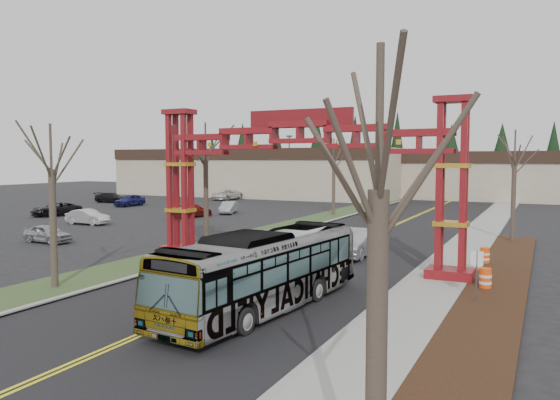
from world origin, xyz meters
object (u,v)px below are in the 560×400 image
Objects in this scene: transit_bus at (264,271)px; light_pole_mid at (173,160)px; gateway_arch at (300,158)px; retail_building_west at (268,172)px; parked_car_mid_a at (192,210)px; light_pole_near at (175,172)px; silver_sedan at (356,243)px; barrel_north at (485,256)px; bare_tree_median_mid at (206,156)px; parked_car_far_b at (226,195)px; parked_car_near_b at (88,217)px; retail_building_east at (532,175)px; parked_car_mid_b at (130,200)px; parked_car_near_c at (56,209)px; bare_tree_median_far at (334,161)px; bare_tree_right_near at (379,193)px; parked_car_far_a at (229,208)px; bare_tree_median_near at (51,170)px; light_pole_far at (289,163)px; parked_car_near_a at (48,234)px; parked_car_far_c at (111,198)px; bare_tree_right_far at (515,160)px; barrel_mid at (477,263)px; street_sign at (477,266)px; barrel_south at (485,279)px.

light_pole_mid is at bearing 136.98° from transit_bus.
gateway_arch is 61.78m from retail_building_west.
light_pole_near is at bearing 122.00° from parked_car_mid_a.
barrel_north is at bearing 6.05° from silver_sedan.
light_pole_mid is at bearing 130.66° from bare_tree_median_mid.
parked_car_mid_a is 0.88× the size of parked_car_far_b.
retail_building_east is at bearing -34.93° from parked_car_near_b.
parked_car_mid_b is (-5.05, -27.98, -3.00)m from retail_building_west.
retail_building_west is at bearing 88.73° from light_pole_mid.
bare_tree_median_far is at bearing 49.76° from parked_car_near_c.
bare_tree_right_near is at bearing -14.36° from parked_car_near_c.
bare_tree_median_near is (10.92, -32.99, 4.75)m from parked_car_far_a.
parked_car_far_b is (-31.57, 36.09, -0.09)m from silver_sedan.
parked_car_near_a is at bearing -88.21° from light_pole_far.
parked_car_far_b is at bearing -52.14° from parked_car_far_c.
parked_car_far_a is 0.73× the size of parked_car_far_b.
parked_car_mid_a and parked_car_far_c have the same top height.
barrel_north is (28.03, -18.41, -0.16)m from parked_car_far_a.
barrel_north is (-0.89, -9.67, -5.34)m from bare_tree_right_far.
barrel_mid is (26.55, -9.36, -4.34)m from light_pole_near.
street_sign is (40.19, -32.94, -4.30)m from light_pole_mid.
light_pole_mid is at bearing 120.27° from bare_tree_median_near.
parked_car_near_a is at bearing -110.05° from parked_car_far_a.
bare_tree_median_mid is (11.56, 2.79, 5.46)m from parked_car_near_a.
bare_tree_median_far reaches higher than barrel_south.
parked_car_near_c is (-35.68, 9.02, -0.14)m from silver_sedan.
parked_car_far_b reaches higher than barrel_north.
barrel_north is at bearing 93.43° from street_sign.
bare_tree_median_near is 18.93m from street_sign.
bare_tree_median_mid is 42.39m from light_pole_far.
gateway_arch is at bearing -36.91° from parked_car_mid_b.
light_pole_mid is 17.10m from light_pole_far.
light_pole_mid is at bearing -91.27° from retail_building_west.
barrel_mid is (-1.05, -11.84, -5.36)m from bare_tree_right_far.
bare_tree_right_far reaches higher than bare_tree_right_near.
bare_tree_median_mid is 1.11× the size of bare_tree_right_near.
parked_car_near_c reaches higher than barrel_south.
bare_tree_right_far is 16.80m from barrel_south.
bare_tree_right_far reaches higher than bare_tree_median_near.
retail_building_east is 48.29m from parked_car_far_a.
light_pole_near reaches higher than barrel_north.
retail_building_east is 47.36m from bare_tree_right_far.
transit_bus reaches higher than parked_car_near_a.
light_pole_mid reaches higher than barrel_mid.
parked_car_near_b is at bearing -97.10° from light_pole_far.
barrel_mid is (16.95, 0.03, -5.65)m from bare_tree_median_mid.
retail_building_east is 8.05× the size of parked_car_far_c.
retail_building_west is at bearing 118.49° from bare_tree_right_near.
light_pole_mid is (-12.96, 16.87, 1.06)m from light_pole_near.
parked_car_mid_a is at bearing -88.69° from light_pole_far.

